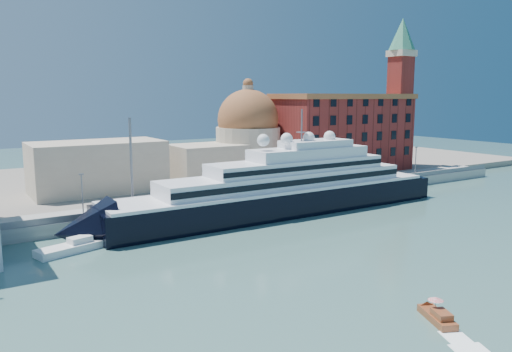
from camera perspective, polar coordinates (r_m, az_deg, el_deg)
ground at (r=83.29m, az=7.17°, el=-8.11°), size 400.00×400.00×0.00m
quay at (r=110.41m, az=-4.12°, el=-3.10°), size 180.00×10.00×2.50m
land at (r=147.25m, az=-11.71°, el=-0.28°), size 260.00×72.00×2.00m
quay_fence at (r=106.17m, az=-2.98°, el=-2.56°), size 180.00×0.10×1.20m
superyacht at (r=103.41m, az=1.55°, el=-2.12°), size 85.54×11.86×25.57m
service_barge at (r=85.44m, az=-20.34°, el=-7.70°), size 11.09×6.24×2.37m
water_taxi at (r=60.43m, az=20.06°, el=-14.78°), size 4.04×6.00×2.71m
warehouse at (r=153.35m, az=9.93°, el=4.95°), size 43.00×19.00×23.25m
campanile at (r=170.11m, az=16.16°, el=10.18°), size 8.40×8.40×47.00m
church at (r=132.66m, az=-6.60°, el=3.15°), size 66.00×18.00×25.50m
lamp_posts at (r=102.00m, az=-9.99°, el=0.68°), size 120.80×2.40×18.00m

